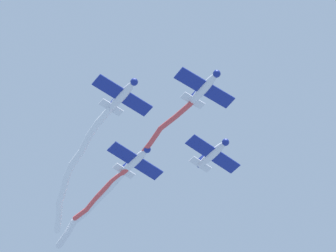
{
  "coord_description": "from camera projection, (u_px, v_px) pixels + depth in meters",
  "views": [
    {
      "loc": [
        -53.86,
        1.14,
        2.34
      ],
      "look_at": [
        0.55,
        5.9,
        73.92
      ],
      "focal_mm": 81.21,
      "sensor_mm": 36.0,
      "label": 1
    }
  ],
  "objects": [
    {
      "name": "airplane_lead",
      "position": [
        204.0,
        88.0,
        86.79
      ],
      "size": [
        6.17,
        6.86,
        1.89
      ],
      "rotation": [
        0.0,
        0.0,
        3.84
      ],
      "color": "silver"
    },
    {
      "name": "smoke_trail_lead",
      "position": [
        130.0,
        164.0,
        93.27
      ],
      "size": [
        17.07,
        16.83,
        1.58
      ],
      "color": "#DB4C4C"
    },
    {
      "name": "airplane_left_wing",
      "position": [
        213.0,
        154.0,
        92.22
      ],
      "size": [
        6.49,
        6.56,
        1.89
      ],
      "rotation": [
        0.0,
        0.0,
        3.92
      ],
      "color": "silver"
    },
    {
      "name": "airplane_right_wing",
      "position": [
        122.0,
        95.0,
        87.8
      ],
      "size": [
        6.35,
        6.69,
        1.89
      ],
      "rotation": [
        0.0,
        0.0,
        3.88
      ],
      "color": "silver"
    },
    {
      "name": "smoke_trail_right_wing",
      "position": [
        74.0,
        172.0,
        94.05
      ],
      "size": [
        18.78,
        10.05,
        1.92
      ],
      "color": "white"
    },
    {
      "name": "airplane_slot",
      "position": [
        135.0,
        161.0,
        93.14
      ],
      "size": [
        6.52,
        6.53,
        1.89
      ],
      "rotation": [
        0.0,
        0.0,
        3.93
      ],
      "color": "silver"
    },
    {
      "name": "smoke_trail_slot",
      "position": [
        87.0,
        211.0,
        97.97
      ],
      "size": [
        12.64,
        10.83,
        1.43
      ],
      "color": "white"
    }
  ]
}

